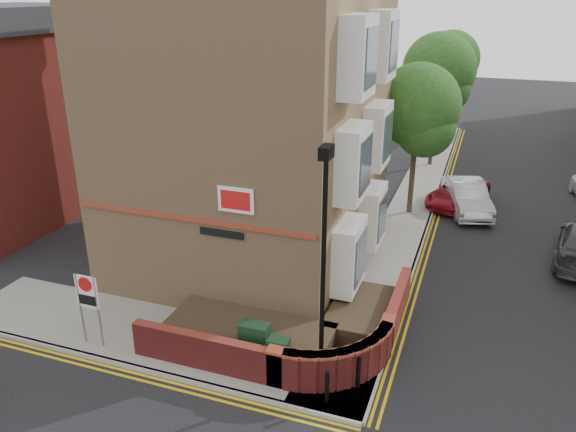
{
  "coord_description": "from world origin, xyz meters",
  "views": [
    {
      "loc": [
        4.89,
        -10.43,
        9.64
      ],
      "look_at": [
        -0.31,
        4.0,
        3.4
      ],
      "focal_mm": 35.0,
      "sensor_mm": 36.0,
      "label": 1
    }
  ],
  "objects_px": {
    "lamppost": "(323,269)",
    "utility_cabinet_large": "(255,343)",
    "silver_car_near": "(467,197)",
    "zone_sign": "(88,297)"
  },
  "relations": [
    {
      "from": "lamppost",
      "to": "utility_cabinet_large",
      "type": "distance_m",
      "value": 3.24
    },
    {
      "from": "utility_cabinet_large",
      "to": "silver_car_near",
      "type": "relative_size",
      "value": 0.27
    },
    {
      "from": "lamppost",
      "to": "utility_cabinet_large",
      "type": "xyz_separation_m",
      "value": [
        -1.9,
        0.1,
        -2.62
      ]
    },
    {
      "from": "lamppost",
      "to": "silver_car_near",
      "type": "relative_size",
      "value": 1.44
    },
    {
      "from": "lamppost",
      "to": "utility_cabinet_large",
      "type": "height_order",
      "value": "lamppost"
    },
    {
      "from": "zone_sign",
      "to": "silver_car_near",
      "type": "height_order",
      "value": "zone_sign"
    },
    {
      "from": "lamppost",
      "to": "zone_sign",
      "type": "distance_m",
      "value": 6.85
    },
    {
      "from": "utility_cabinet_large",
      "to": "silver_car_near",
      "type": "xyz_separation_m",
      "value": [
        4.71,
        13.93,
        0.0
      ]
    },
    {
      "from": "zone_sign",
      "to": "silver_car_near",
      "type": "bearing_deg",
      "value": 57.42
    },
    {
      "from": "zone_sign",
      "to": "silver_car_near",
      "type": "relative_size",
      "value": 0.5
    }
  ]
}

